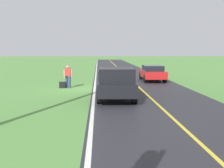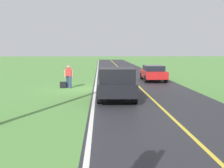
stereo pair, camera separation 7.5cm
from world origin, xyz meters
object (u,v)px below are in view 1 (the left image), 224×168
suitcase_carried (62,85)px  sedan_near_oncoming (152,73)px  pickup_truck_passing (116,82)px  hitchhiker_walking (68,75)px

suitcase_carried → sedan_near_oncoming: size_ratio=0.10×
suitcase_carried → pickup_truck_passing: size_ratio=0.09×
suitcase_carried → pickup_truck_passing: (-3.64, 4.66, 0.73)m
sedan_near_oncoming → hitchhiker_walking: bearing=31.2°
hitchhiker_walking → suitcase_carried: bearing=13.4°
hitchhiker_walking → suitcase_carried: size_ratio=3.76×
hitchhiker_walking → sedan_near_oncoming: (-7.09, -4.30, -0.23)m
pickup_truck_passing → hitchhiker_walking: bearing=-55.9°
pickup_truck_passing → sedan_near_oncoming: size_ratio=1.23×
suitcase_carried → hitchhiker_walking: bearing=100.9°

